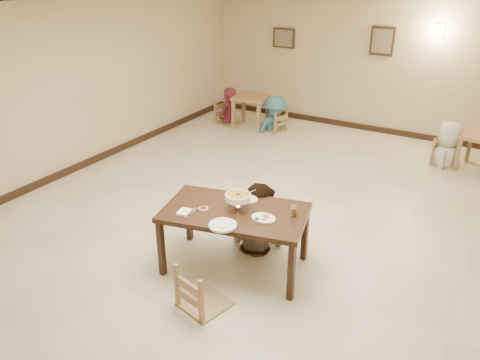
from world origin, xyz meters
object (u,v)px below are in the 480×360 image
Objects in this scene: bg_chair_ll at (228,102)px; bg_chair_lr at (274,110)px; chair_far at (261,210)px; bg_diner_b at (275,97)px; chair_near at (204,266)px; bg_diner_a at (228,87)px; drink_glass at (294,211)px; bg_table_left at (251,102)px; curry_warmer at (238,197)px; bg_chair_rl at (449,139)px; bg_diner_c at (453,122)px; main_table at (235,216)px; main_diner at (258,184)px.

bg_chair_ll reaches higher than bg_chair_lr.
bg_diner_b is at bearing 131.42° from chair_far.
bg_chair_ll is at bearing -46.66° from chair_near.
bg_diner_a is at bearing 0.00° from bg_chair_ll.
bg_table_left is (-3.23, 4.74, -0.27)m from drink_glass.
curry_warmer is (0.05, -0.68, 0.51)m from chair_far.
bg_chair_rl is at bearing -92.43° from chair_near.
bg_diner_a is 4.91m from bg_diner_c.
curry_warmer is 5.34m from bg_diner_b.
drink_glass is at bearing 6.31° from main_table.
bg_diner_c is at bearing -83.42° from bg_chair_ll.
drink_glass is 0.08× the size of bg_diner_c.
bg_chair_ll is (-3.15, 4.33, -0.38)m from main_diner.
bg_chair_lr is at bearing 96.30° from bg_diner_a.
drink_glass is at bearing -18.34° from chair_far.
curry_warmer is 0.20× the size of bg_diner_a.
chair_far is at bearing 39.89° from bg_diner_a.
chair_far is at bearing 144.63° from drink_glass.
bg_chair_lr is 1.25m from bg_diner_a.
bg_diner_a is 1.20m from bg_diner_b.
bg_diner_a reaches higher than chair_far.
curry_warmer is at bearing 36.29° from bg_diner_a.
bg_diner_c is (4.31, -0.10, 0.24)m from bg_table_left.
curry_warmer is 5.83m from bg_diner_a.
drink_glass is (0.57, 1.04, 0.35)m from chair_near.
main_diner reaches higher than curry_warmer.
bg_chair_ll is 0.34m from bg_diner_a.
main_table is 5.18m from bg_chair_rl.
main_table reaches higher than bg_table_left.
drink_glass is 0.13× the size of bg_chair_rl.
chair_far is 4.53m from bg_diner_c.
chair_far reaches higher than main_table.
chair_near is 6.61m from bg_diner_a.
bg_table_left is at bearing -49.23° from main_diner.
bg_chair_ll is at bearing 112.96° from bg_diner_b.
bg_diner_a is at bearing 143.65° from chair_far.
curry_warmer reaches higher than bg_chair_lr.
bg_diner_b is at bearing 118.91° from drink_glass.
chair_far is 4.51m from bg_chair_rl.
drink_glass is 0.16× the size of bg_table_left.
main_diner reaches higher than bg_chair_rl.
curry_warmer is 0.22× the size of bg_diner_b.
curry_warmer is 5.36m from bg_chair_lr.
main_table is at bearing -70.48° from chair_far.
bg_table_left is 0.49× the size of bg_diner_c.
bg_chair_ll is at bearing 123.02° from curry_warmer.
bg_diner_c reaches higher than bg_chair_ll.
main_diner reaches higher than chair_near.
bg_chair_rl is (1.73, 4.82, -0.46)m from curry_warmer.
bg_table_left is (-2.65, 5.78, 0.08)m from chair_near.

